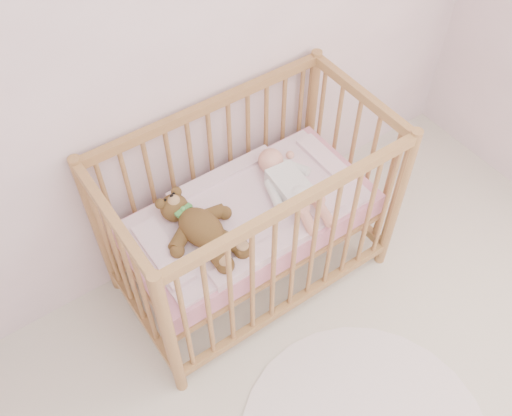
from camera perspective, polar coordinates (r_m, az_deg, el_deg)
wall_back at (r=2.41m, az=-11.42°, el=15.36°), size 4.00×0.02×2.70m
crib at (r=2.82m, az=-0.58°, el=-0.89°), size 1.36×0.76×1.00m
mattress at (r=2.83m, az=-0.58°, el=-1.08°), size 1.22×0.62×0.13m
blanket at (r=2.77m, az=-0.59°, el=-0.12°), size 1.10×0.58×0.06m
baby at (r=2.79m, az=3.29°, el=2.55°), size 0.33×0.60×0.14m
teddy_bear at (r=2.61m, az=-5.51°, el=-1.99°), size 0.48×0.61×0.15m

